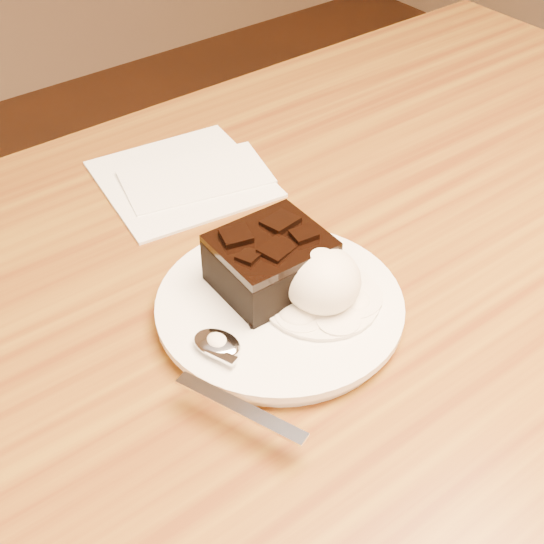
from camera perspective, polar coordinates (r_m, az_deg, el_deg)
plate at (r=0.60m, az=0.59°, el=-2.82°), size 0.20×0.20×0.02m
brownie at (r=0.59m, az=-0.11°, el=0.57°), size 0.09×0.08×0.04m
ice_cream_scoop at (r=0.58m, az=3.81°, el=-0.57°), size 0.06×0.06×0.05m
melt_puddle at (r=0.59m, az=3.72°, el=-2.02°), size 0.10×0.10×0.00m
spoon at (r=0.55m, az=-4.24°, el=-5.60°), size 0.08×0.15×0.01m
napkin at (r=0.76m, az=-6.90°, el=7.21°), size 0.18×0.18×0.01m
crumb_a at (r=0.57m, az=-1.52°, el=-4.05°), size 0.01×0.01×0.00m
crumb_b at (r=0.58m, az=-0.94°, el=-3.44°), size 0.01×0.01×0.00m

